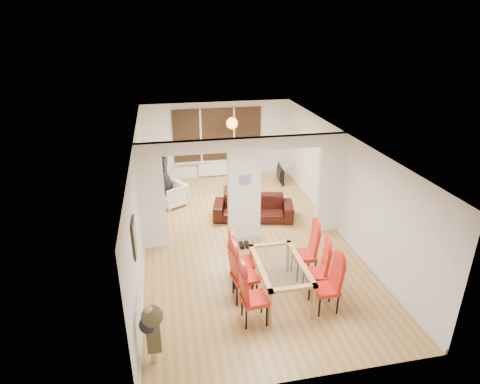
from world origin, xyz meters
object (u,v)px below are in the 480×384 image
object	(u,v)px
dining_chair_rb	(316,270)
television	(278,174)
dining_chair_la	(254,295)
dining_chair_lb	(245,273)
dining_chair_ra	(326,285)
armchair	(172,195)
dining_table	(280,280)
sofa	(253,208)
bottle	(244,182)
dining_chair_rc	(304,252)
person	(164,175)
bowl	(238,186)
dining_chair_lc	(242,259)
coffee_table	(239,190)

from	to	relation	value
dining_chair_rb	television	size ratio (longest dim) A/B	1.18
dining_chair_la	television	bearing A→B (deg)	66.42
dining_chair_lb	dining_chair_ra	bearing A→B (deg)	-32.84
dining_chair_lb	dining_chair_rb	world-z (taller)	dining_chair_lb
dining_chair_lb	television	xyz separation A→B (m)	(2.40, 5.90, -0.32)
armchair	dining_table	bearing A→B (deg)	-8.24
sofa	bottle	xyz separation A→B (m)	(0.11, 1.76, 0.05)
dining_table	armchair	bearing A→B (deg)	112.02
sofa	dining_chair_rb	bearing A→B (deg)	-69.34
dining_chair_rb	dining_chair_rc	xyz separation A→B (m)	(-0.01, 0.65, 0.04)
dining_chair_lb	television	world-z (taller)	dining_chair_lb
television	dining_chair_la	bearing A→B (deg)	165.12
person	bottle	world-z (taller)	person
dining_chair_la	dining_chair_rb	world-z (taller)	dining_chair_la
dining_chair_rc	bowl	world-z (taller)	dining_chair_rc
television	bottle	size ratio (longest dim) A/B	3.09
dining_chair_lc	dining_table	bearing A→B (deg)	-40.94
dining_chair_rb	dining_chair_lb	bearing A→B (deg)	-171.86
bottle	sofa	bearing A→B (deg)	-93.65
dining_chair_ra	dining_chair_rc	bearing A→B (deg)	91.59
coffee_table	dining_table	bearing A→B (deg)	-92.25
bottle	dining_chair_rc	bearing A→B (deg)	-85.97
bowl	sofa	bearing A→B (deg)	-87.63
dining_chair_ra	armchair	size ratio (longest dim) A/B	1.44
dining_table	person	xyz separation A→B (m)	(-2.09, 4.99, 0.49)
dining_chair_lc	person	xyz separation A→B (m)	(-1.45, 4.41, 0.29)
dining_chair_lb	dining_chair_rb	xyz separation A→B (m)	(1.41, -0.12, -0.04)
dining_chair_lc	dining_chair_lb	bearing A→B (deg)	-94.64
person	dining_chair_lb	bearing A→B (deg)	9.56
dining_chair_lb	person	xyz separation A→B (m)	(-1.40, 4.93, 0.28)
person	bowl	bearing A→B (deg)	90.77
dining_table	dining_chair_rb	distance (m)	0.74
dining_chair_lc	coffee_table	size ratio (longest dim) A/B	1.23
bottle	dining_chair_rb	bearing A→B (deg)	-86.33
dining_chair_la	dining_chair_rb	xyz separation A→B (m)	(1.38, 0.54, -0.02)
dining_table	person	world-z (taller)	person
dining_chair_rb	bottle	bearing A→B (deg)	106.86
dining_chair_la	dining_chair_lc	xyz separation A→B (m)	(0.02, 1.19, 0.01)
person	bottle	bearing A→B (deg)	89.03
armchair	bottle	world-z (taller)	armchair
dining_chair_la	person	xyz separation A→B (m)	(-1.43, 5.60, 0.30)
dining_table	coffee_table	bearing A→B (deg)	87.75
dining_table	television	size ratio (longest dim) A/B	1.75
dining_chair_rb	sofa	distance (m)	3.56
dining_chair_lb	dining_chair_rc	world-z (taller)	dining_chair_lb
sofa	bottle	distance (m)	1.77
television	bowl	world-z (taller)	television
dining_chair_lb	dining_chair_ra	xyz separation A→B (m)	(1.42, -0.62, -0.04)
armchair	bowl	bearing A→B (deg)	73.84
dining_chair_ra	bottle	world-z (taller)	dining_chair_ra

